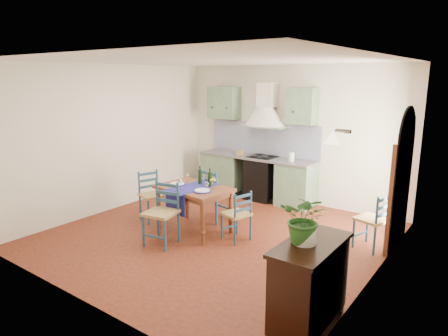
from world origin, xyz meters
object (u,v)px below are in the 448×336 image
at_px(sideboard, 309,281).
at_px(potted_plant, 305,219).
at_px(chair_near, 162,213).
at_px(dining_table, 194,192).

xyz_separation_m(sideboard, potted_plant, (-0.05, -0.05, 0.68)).
relative_size(chair_near, potted_plant, 1.90).
relative_size(dining_table, potted_plant, 2.49).
relative_size(sideboard, potted_plant, 2.04).
height_order(chair_near, sideboard, chair_near).
bearing_deg(potted_plant, sideboard, 45.82).
height_order(dining_table, chair_near, dining_table).
xyz_separation_m(chair_near, sideboard, (2.74, -0.64, 0.00)).
bearing_deg(chair_near, sideboard, -13.09).
distance_m(chair_near, potted_plant, 2.86).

